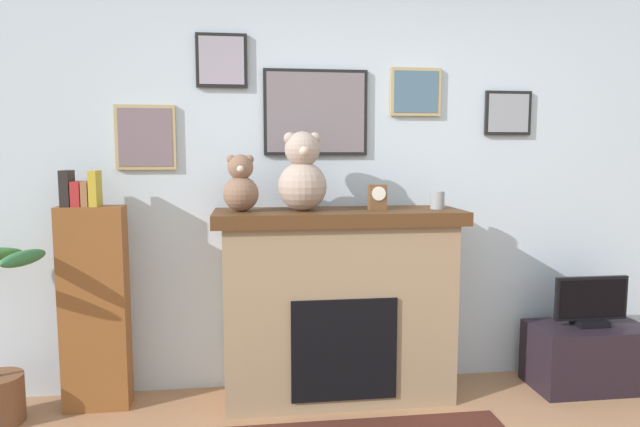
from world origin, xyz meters
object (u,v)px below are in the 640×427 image
(fireplace, at_px, (338,304))
(tv_stand, at_px, (588,356))
(bookshelf, at_px, (94,302))
(candle_jar, at_px, (437,200))
(mantel_clock, at_px, (377,197))
(television, at_px, (591,303))
(teddy_bear_grey, at_px, (241,186))
(teddy_bear_brown, at_px, (302,175))

(fireplace, relative_size, tv_stand, 2.02)
(bookshelf, bearing_deg, candle_jar, -1.37)
(tv_stand, xyz_separation_m, mantel_clock, (-1.40, 0.05, 1.05))
(tv_stand, bearing_deg, mantel_clock, 177.98)
(television, bearing_deg, candle_jar, 177.08)
(television, height_order, teddy_bear_grey, teddy_bear_grey)
(tv_stand, xyz_separation_m, teddy_bear_brown, (-1.85, 0.05, 1.18))
(tv_stand, bearing_deg, bookshelf, 178.14)
(bookshelf, bearing_deg, television, -1.88)
(television, relative_size, mantel_clock, 3.17)
(bookshelf, relative_size, candle_jar, 13.08)
(mantel_clock, distance_m, teddy_bear_grey, 0.82)
(fireplace, xyz_separation_m, tv_stand, (1.63, -0.07, -0.39))
(teddy_bear_brown, bearing_deg, bookshelf, 177.67)
(tv_stand, bearing_deg, television, -90.00)
(tv_stand, distance_m, television, 0.35)
(bookshelf, relative_size, television, 2.92)
(tv_stand, bearing_deg, teddy_bear_grey, 178.70)
(bookshelf, height_order, television, bookshelf)
(television, distance_m, candle_jar, 1.22)
(mantel_clock, height_order, teddy_bear_brown, teddy_bear_brown)
(fireplace, relative_size, teddy_bear_brown, 3.19)
(fireplace, relative_size, television, 3.08)
(bookshelf, xyz_separation_m, television, (3.08, -0.10, -0.09))
(candle_jar, xyz_separation_m, teddy_bear_grey, (-1.20, -0.00, 0.10))
(teddy_bear_brown, bearing_deg, television, -1.59)
(teddy_bear_grey, bearing_deg, television, -1.33)
(candle_jar, bearing_deg, mantel_clock, -179.79)
(television, distance_m, teddy_bear_grey, 2.35)
(teddy_bear_brown, bearing_deg, teddy_bear_grey, 179.97)
(bookshelf, height_order, tv_stand, bookshelf)
(television, relative_size, candle_jar, 4.47)
(bookshelf, relative_size, teddy_bear_brown, 3.02)
(teddy_bear_grey, relative_size, teddy_bear_brown, 0.71)
(teddy_bear_brown, bearing_deg, candle_jar, 0.04)
(tv_stand, distance_m, mantel_clock, 1.75)
(bookshelf, bearing_deg, teddy_bear_grey, -3.29)
(candle_jar, bearing_deg, tv_stand, -2.84)
(fireplace, xyz_separation_m, mantel_clock, (0.24, -0.02, 0.66))
(fireplace, distance_m, teddy_bear_brown, 0.82)
(candle_jar, height_order, mantel_clock, mantel_clock)
(bookshelf, bearing_deg, tv_stand, -1.86)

